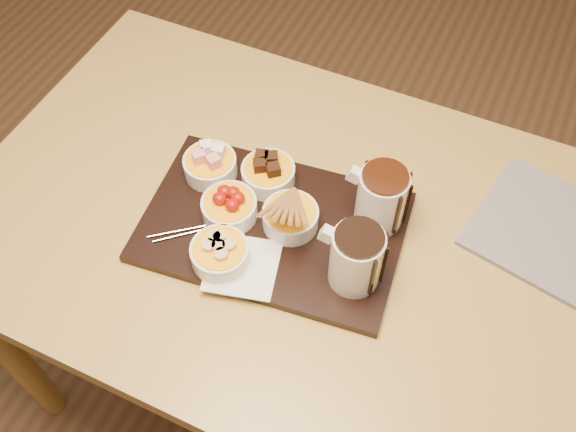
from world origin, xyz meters
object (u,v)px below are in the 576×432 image
at_px(pitcher_milk_chocolate, 381,199).
at_px(bowl_strawberries, 229,208).
at_px(dining_table, 287,249).
at_px(newspaper, 562,238).
at_px(pitcher_dark_chocolate, 356,259).
at_px(serving_board, 273,227).

bearing_deg(pitcher_milk_chocolate, bowl_strawberries, -163.61).
height_order(dining_table, newspaper, newspaper).
distance_m(pitcher_dark_chocolate, newspaper, 0.40).
distance_m(dining_table, serving_board, 0.11).
height_order(serving_board, pitcher_milk_chocolate, pitcher_milk_chocolate).
xyz_separation_m(serving_board, pitcher_dark_chocolate, (0.17, -0.04, 0.07)).
height_order(serving_board, pitcher_dark_chocolate, pitcher_dark_chocolate).
xyz_separation_m(dining_table, serving_board, (-0.01, -0.03, 0.11)).
distance_m(bowl_strawberries, newspaper, 0.60).
xyz_separation_m(bowl_strawberries, newspaper, (0.56, 0.21, -0.03)).
distance_m(serving_board, newspaper, 0.52).
bearing_deg(serving_board, newspaper, 16.10).
height_order(bowl_strawberries, pitcher_milk_chocolate, pitcher_milk_chocolate).
bearing_deg(dining_table, newspaper, 19.68).
xyz_separation_m(dining_table, pitcher_milk_chocolate, (0.15, 0.06, 0.18)).
relative_size(serving_board, bowl_strawberries, 4.60).
bearing_deg(pitcher_dark_chocolate, newspaper, 31.44).
relative_size(pitcher_milk_chocolate, newspaper, 0.39).
bearing_deg(newspaper, pitcher_milk_chocolate, -149.82).
xyz_separation_m(dining_table, newspaper, (0.47, 0.17, 0.10)).
xyz_separation_m(pitcher_milk_chocolate, newspaper, (0.31, 0.11, -0.07)).
bearing_deg(bowl_strawberries, dining_table, 25.26).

